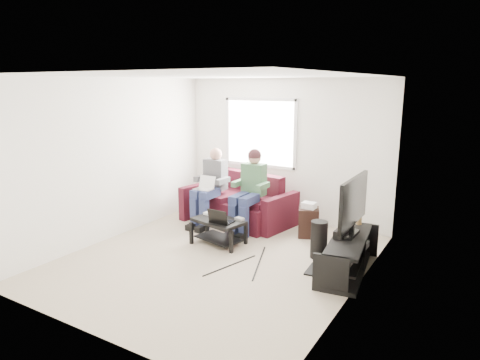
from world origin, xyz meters
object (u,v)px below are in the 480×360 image
tv_stand (348,257)px  end_table (308,221)px  sofa (239,205)px  coffee_table (218,226)px  tv (353,203)px  subwoofer (319,240)px

tv_stand → end_table: (-0.99, 1.03, 0.05)m
end_table → sofa: bearing=177.2°
sofa → end_table: 1.39m
coffee_table → tv_stand: bearing=0.9°
tv → subwoofer: tv is taller
tv_stand → subwoofer: size_ratio=2.74×
tv → subwoofer: bearing=162.7°
sofa → end_table: bearing=-2.8°
sofa → tv: bearing=-22.8°
sofa → subwoofer: 2.03m
sofa → subwoofer: sofa is taller
sofa → tv: 2.64m
subwoofer → end_table: (-0.47, 0.77, -0.01)m
tv_stand → coffee_table: bearing=-179.1°
end_table → tv_stand: bearing=-46.0°
tv_stand → tv: (-0.00, 0.10, 0.73)m
coffee_table → end_table: bearing=44.1°
sofa → tv: tv is taller
tv → end_table: (-0.99, 0.93, -0.68)m
coffee_table → tv: tv is taller
coffee_table → end_table: size_ratio=1.53×
sofa → tv_stand: size_ratio=1.35×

